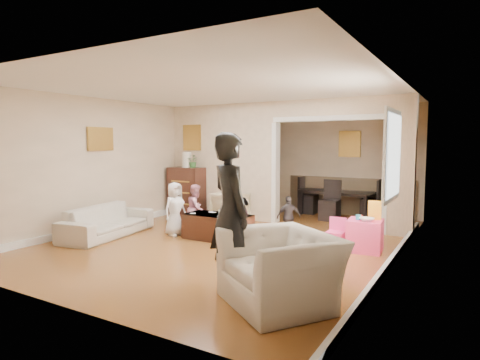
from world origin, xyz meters
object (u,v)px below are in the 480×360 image
Objects in this scene: coffee_table at (218,227)px; child_kneel_a at (175,209)px; coffee_cup at (221,213)px; child_kneel_b at (196,208)px; table_lamp at (186,160)px; play_table at (365,235)px; cyan_cup at (358,217)px; sofa at (108,221)px; adult_person at (231,212)px; dresser at (187,192)px; armchair_back at (231,206)px; dining_table at (338,203)px; armchair_front at (280,269)px; child_toddler at (289,217)px.

child_kneel_a is (-0.85, -0.15, 0.28)m from coffee_table.
child_kneel_b is (-0.80, 0.35, -0.03)m from coffee_cup.
table_lamp reaches higher than play_table.
cyan_cup is at bearing -68.93° from child_kneel_a.
coffee_cup is 2.33m from cyan_cup.
adult_person reaches higher than sofa.
dresser is at bearing 0.00° from table_lamp.
coffee_table is 2.28× the size of play_table.
sofa reaches higher than play_table.
coffee_table is at bearing 115.02° from armchair_back.
dining_table is (1.07, 3.45, -0.19)m from coffee_cup.
child_kneel_b is at bearing -176.11° from play_table.
dresser reaches higher than cyan_cup.
sofa is at bearing -163.36° from cyan_cup.
child_kneel_a reaches higher than play_table.
table_lamp is (-4.16, 3.77, 0.95)m from armchair_front.
child_kneel_a is (-0.15, -1.73, 0.18)m from armchair_back.
child_kneel_b is 1.81m from child_toddler.
child_kneel_a reaches higher than armchair_back.
armchair_front is 1.02× the size of dresser.
cyan_cup reaches higher than coffee_table.
child_kneel_a reaches higher than child_kneel_b.
table_lamp reaches higher than armchair_back.
child_kneel_a reaches higher than dining_table.
dresser is 2.11m from child_kneel_a.
child_kneel_b is at bearing 175.47° from armchair_front.
play_table is 6.54× the size of cyan_cup.
dresser is at bearing 42.06° from child_kneel_a.
coffee_cup is at bearing -73.75° from child_kneel_a.
dining_table is (-1.20, 2.94, -0.24)m from cyan_cup.
table_lamp reaches higher than dining_table.
cyan_cup is 0.08× the size of child_kneel_a.
sofa is 3.35m from child_toddler.
cyan_cup is at bearing 12.80° from coffee_cup.
coffee_table is 0.69× the size of dining_table.
armchair_front reaches higher than cyan_cup.
armchair_front is at bearing -112.76° from child_kneel_a.
coffee_table is (0.70, -1.58, -0.10)m from armchair_back.
coffee_table is at bearing -132.96° from child_kneel_b.
dresser reaches higher than child_kneel_b.
armchair_front is 5.69m from table_lamp.
dining_table is at bearing 29.32° from table_lamp.
cyan_cup is (0.17, 2.59, 0.16)m from armchair_front.
dining_table is (-1.30, 2.89, 0.05)m from play_table.
dining_table is at bearing -45.37° from sofa.
coffee_table is at bearing -4.22° from child_toddler.
coffee_table is 3.60m from dining_table.
coffee_cup is at bearing -166.57° from play_table.
armchair_front is 1.18× the size of child_kneel_a.
armchair_back is at bearing 5.37° from child_kneel_a.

